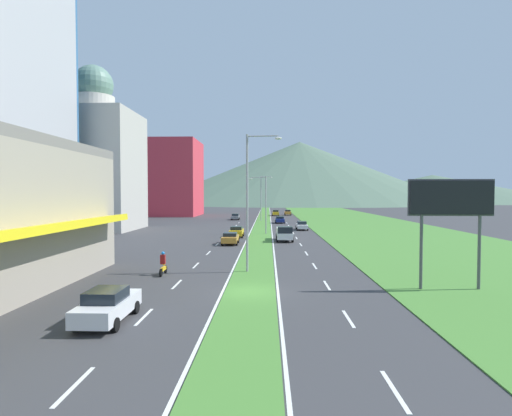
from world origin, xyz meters
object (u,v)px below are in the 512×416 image
car_3 (276,213)px  car_5 (302,225)px  pickup_truck_0 (285,234)px  street_lamp_far (262,195)px  billboard_roadside (451,204)px  car_1 (235,217)px  car_4 (230,238)px  car_0 (280,220)px  car_2 (108,305)px  street_lamp_mid (264,201)px  street_lamp_near (250,195)px  car_7 (237,232)px  car_6 (288,212)px  motorcycle_rider (163,265)px

car_3 → car_5: car_3 is taller
pickup_truck_0 → street_lamp_far: bearing=-174.9°
billboard_roadside → car_1: size_ratio=1.62×
street_lamp_far → car_4: street_lamp_far is taller
car_0 → car_2: (-10.21, -66.48, 0.08)m
street_lamp_mid → car_0: 23.99m
car_1 → street_lamp_near: bearing=-174.3°
billboard_roadside → pickup_truck_0: 28.78m
street_lamp_near → street_lamp_far: bearing=90.0°
car_7 → car_6: bearing=-9.7°
street_lamp_mid → car_6: street_lamp_mid is taller
billboard_roadside → car_2: 21.20m
car_3 → car_4: bearing=-5.9°
car_2 → street_lamp_mid: bearing=-9.4°
car_2 → car_6: 99.15m
car_2 → car_6: car_2 is taller
street_lamp_near → pickup_truck_0: (3.53, 21.21, -5.13)m
car_0 → car_5: car_5 is taller
car_4 → street_lamp_near: bearing=-169.7°
street_lamp_far → street_lamp_mid: bearing=-88.6°
car_3 → street_lamp_far: bearing=-9.0°
street_lamp_far → car_3: size_ratio=2.30×
billboard_roadside → street_lamp_near: bearing=157.0°
street_lamp_mid → motorcycle_rider: (-7.35, -31.72, -4.34)m
billboard_roadside → car_3: billboard_roadside is taller
billboard_roadside → motorcycle_rider: (-19.66, 4.27, -4.78)m
billboard_roadside → car_3: (-9.56, 88.53, -4.72)m
car_7 → car_0: bearing=-14.1°
car_7 → pickup_truck_0: 8.20m
car_3 → car_4: (-6.75, -65.17, -0.06)m
car_2 → car_3: car_2 is taller
car_2 → car_4: bearing=-5.8°
car_0 → car_6: size_ratio=1.05×
car_1 → street_lamp_far: bearing=-119.9°
car_3 → pickup_truck_0: pickup_truck_0 is taller
car_2 → car_6: size_ratio=1.12×
street_lamp_mid → car_3: street_lamp_mid is taller
street_lamp_near → street_lamp_mid: size_ratio=1.22×
street_lamp_mid → car_0: street_lamp_mid is taller
street_lamp_mid → car_3: bearing=87.0°
street_lamp_near → car_0: street_lamp_near is taller
billboard_roadside → car_1: bearing=105.5°
car_4 → motorcycle_rider: motorcycle_rider is taller
billboard_roadside → car_5: (-5.90, 43.58, -4.78)m
street_lamp_mid → car_0: bearing=82.4°
car_6 → car_4: bearing=-8.6°
street_lamp_far → car_4: (-3.26, -43.02, -5.05)m
street_lamp_near → car_1: size_ratio=2.47×
street_lamp_mid → car_6: size_ratio=2.17×
street_lamp_far → pickup_truck_0: size_ratio=1.89×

